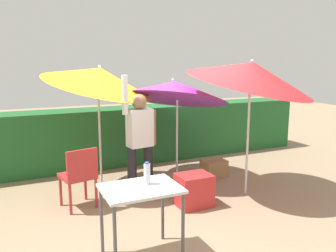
% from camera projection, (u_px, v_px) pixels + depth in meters
% --- Properties ---
extents(ground_plane, '(24.00, 24.00, 0.00)m').
position_uv_depth(ground_plane, '(176.00, 201.00, 5.18)').
color(ground_plane, '#9E8466').
extents(hedge_row, '(8.00, 0.70, 1.15)m').
position_uv_depth(hedge_row, '(128.00, 135.00, 7.12)').
color(hedge_row, '#23602D').
rests_on(hedge_row, ground_plane).
extents(umbrella_rainbow, '(1.81, 1.76, 2.28)m').
position_uv_depth(umbrella_rainbow, '(99.00, 77.00, 5.42)').
color(umbrella_rainbow, silver).
rests_on(umbrella_rainbow, ground_plane).
extents(umbrella_orange, '(1.94, 1.89, 2.06)m').
position_uv_depth(umbrella_orange, '(175.00, 90.00, 5.96)').
color(umbrella_orange, silver).
rests_on(umbrella_orange, ground_plane).
extents(umbrella_yellow, '(2.02, 1.97, 2.36)m').
position_uv_depth(umbrella_yellow, '(251.00, 74.00, 5.20)').
color(umbrella_yellow, silver).
rests_on(umbrella_yellow, ground_plane).
extents(person_vendor, '(0.56, 0.27, 1.88)m').
position_uv_depth(person_vendor, '(140.00, 139.00, 5.13)').
color(person_vendor, black).
rests_on(person_vendor, ground_plane).
extents(chair_plastic, '(0.52, 0.52, 0.89)m').
position_uv_depth(chair_plastic, '(79.00, 174.00, 4.85)').
color(chair_plastic, '#B72D2D').
rests_on(chair_plastic, ground_plane).
extents(cooler_box, '(0.48, 0.39, 0.47)m').
position_uv_depth(cooler_box, '(194.00, 190.00, 4.99)').
color(cooler_box, red).
rests_on(cooler_box, ground_plane).
extents(crate_cardboard, '(0.42, 0.33, 0.30)m').
position_uv_depth(crate_cardboard, '(214.00, 168.00, 6.30)').
color(crate_cardboard, '#9E7A4C').
rests_on(crate_cardboard, ground_plane).
extents(folding_table, '(0.80, 0.60, 0.79)m').
position_uv_depth(folding_table, '(141.00, 196.00, 3.59)').
color(folding_table, '#4C4C51').
rests_on(folding_table, ground_plane).
extents(bottle_water, '(0.07, 0.07, 0.24)m').
position_uv_depth(bottle_water, '(147.00, 174.00, 3.64)').
color(bottle_water, silver).
rests_on(bottle_water, folding_table).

